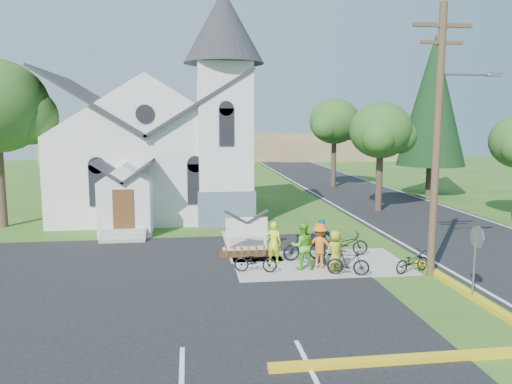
{
  "coord_description": "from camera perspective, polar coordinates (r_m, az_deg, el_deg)",
  "views": [
    {
      "loc": [
        -3.75,
        -18.81,
        5.81
      ],
      "look_at": [
        -0.53,
        5.0,
        2.4
      ],
      "focal_mm": 35.0,
      "sensor_mm": 36.0,
      "label": 1
    }
  ],
  "objects": [
    {
      "name": "ground",
      "position": [
        20.04,
        3.45,
        -8.79
      ],
      "size": [
        120.0,
        120.0,
        0.0
      ],
      "primitive_type": "plane",
      "color": "#325919",
      "rests_on": "ground"
    },
    {
      "name": "distant_hills",
      "position": [
        75.57,
        -2.31,
        5.3
      ],
      "size": [
        61.0,
        10.0,
        5.6
      ],
      "color": "olive",
      "rests_on": "ground"
    },
    {
      "name": "road",
      "position": [
        36.96,
        14.24,
        -1.21
      ],
      "size": [
        8.0,
        90.0,
        0.02
      ],
      "primitive_type": "cube",
      "color": "black",
      "rests_on": "ground"
    },
    {
      "name": "church",
      "position": [
        31.35,
        -10.95,
        6.9
      ],
      "size": [
        12.35,
        12.0,
        13.0
      ],
      "color": "silver",
      "rests_on": "ground"
    },
    {
      "name": "bike_1",
      "position": [
        21.03,
        5.54,
        -6.29
      ],
      "size": [
        1.89,
        0.71,
        1.11
      ],
      "primitive_type": "imported",
      "rotation": [
        0.0,
        0.0,
        1.68
      ],
      "color": "black",
      "rests_on": "sidewalk"
    },
    {
      "name": "stop_sign",
      "position": [
        17.72,
        23.89,
        -5.76
      ],
      "size": [
        0.11,
        0.76,
        2.48
      ],
      "color": "gray",
      "rests_on": "ground"
    },
    {
      "name": "sidewalk",
      "position": [
        20.83,
        7.27,
        -8.11
      ],
      "size": [
        7.0,
        4.0,
        0.05
      ],
      "primitive_type": "cube",
      "color": "gray",
      "rests_on": "ground"
    },
    {
      "name": "cyclist_0",
      "position": [
        20.44,
        2.04,
        -5.78
      ],
      "size": [
        0.74,
        0.63,
        1.73
      ],
      "primitive_type": "imported",
      "rotation": [
        0.0,
        0.0,
        2.72
      ],
      "color": "#D3F81D",
      "rests_on": "sidewalk"
    },
    {
      "name": "cyclist_1",
      "position": [
        19.7,
        5.34,
        -6.15
      ],
      "size": [
        0.91,
        0.71,
        1.86
      ],
      "primitive_type": "imported",
      "rotation": [
        0.0,
        0.0,
        3.14
      ],
      "color": "#57C324",
      "rests_on": "sidewalk"
    },
    {
      "name": "tree_road_near",
      "position": [
        33.16,
        14.07,
        6.79
      ],
      "size": [
        4.0,
        4.0,
        7.05
      ],
      "color": "#3C2A20",
      "rests_on": "ground"
    },
    {
      "name": "utility_pole",
      "position": [
        19.57,
        20.18,
        6.4
      ],
      "size": [
        3.45,
        0.28,
        10.0
      ],
      "color": "#4A3425",
      "rests_on": "ground"
    },
    {
      "name": "church_sign",
      "position": [
        22.67,
        -1.08,
        -4.11
      ],
      "size": [
        2.2,
        0.4,
        1.7
      ],
      "color": "gray",
      "rests_on": "ground"
    },
    {
      "name": "conifer",
      "position": [
        41.34,
        19.57,
        9.8
      ],
      "size": [
        5.2,
        5.2,
        12.4
      ],
      "color": "#3C2A20",
      "rests_on": "ground"
    },
    {
      "name": "cyclist_2",
      "position": [
        20.46,
        7.53,
        -5.65
      ],
      "size": [
        1.18,
        0.87,
        1.86
      ],
      "primitive_type": "imported",
      "rotation": [
        0.0,
        0.0,
        2.71
      ],
      "color": "#226BAC",
      "rests_on": "sidewalk"
    },
    {
      "name": "cyclist_3",
      "position": [
        19.93,
        7.32,
        -6.13
      ],
      "size": [
        1.32,
        1.07,
        1.78
      ],
      "primitive_type": "imported",
      "rotation": [
        0.0,
        0.0,
        2.72
      ],
      "color": "orange",
      "rests_on": "sidewalk"
    },
    {
      "name": "bike_2",
      "position": [
        22.06,
        10.18,
        -5.82
      ],
      "size": [
        2.0,
        0.85,
        1.02
      ],
      "primitive_type": "imported",
      "rotation": [
        0.0,
        0.0,
        1.48
      ],
      "color": "black",
      "rests_on": "sidewalk"
    },
    {
      "name": "bike_3",
      "position": [
        19.31,
        10.5,
        -7.94
      ],
      "size": [
        1.65,
        0.92,
        0.95
      ],
      "primitive_type": "imported",
      "rotation": [
        0.0,
        0.0,
        1.25
      ],
      "color": "black",
      "rests_on": "sidewalk"
    },
    {
      "name": "cyclist_4",
      "position": [
        19.69,
        9.02,
        -6.63
      ],
      "size": [
        0.9,
        0.73,
        1.59
      ],
      "primitive_type": "imported",
      "rotation": [
        0.0,
        0.0,
        3.47
      ],
      "color": "#9DAE20",
      "rests_on": "sidewalk"
    },
    {
      "name": "tree_road_mid",
      "position": [
        44.67,
        8.96,
        7.94
      ],
      "size": [
        4.4,
        4.4,
        7.8
      ],
      "color": "#3C2A20",
      "rests_on": "ground"
    },
    {
      "name": "bike_0",
      "position": [
        19.36,
        -0.05,
        -7.89
      ],
      "size": [
        1.75,
        0.96,
        0.87
      ],
      "primitive_type": "imported",
      "rotation": [
        0.0,
        0.0,
        1.33
      ],
      "color": "black",
      "rests_on": "sidewalk"
    },
    {
      "name": "bike_4",
      "position": [
        20.25,
        17.42,
        -7.57
      ],
      "size": [
        1.73,
        1.1,
        0.86
      ],
      "primitive_type": "imported",
      "rotation": [
        0.0,
        0.0,
        1.92
      ],
      "color": "black",
      "rests_on": "sidewalk"
    },
    {
      "name": "flower_bed",
      "position": [
        22.03,
        -0.8,
        -7.12
      ],
      "size": [
        2.6,
        1.1,
        0.07
      ],
      "primitive_type": "cube",
      "color": "#3C2210",
      "rests_on": "ground"
    },
    {
      "name": "parking_lot",
      "position": [
        18.08,
        -17.98,
        -11.04
      ],
      "size": [
        20.0,
        16.0,
        0.02
      ],
      "primitive_type": "cube",
      "color": "black",
      "rests_on": "ground"
    }
  ]
}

